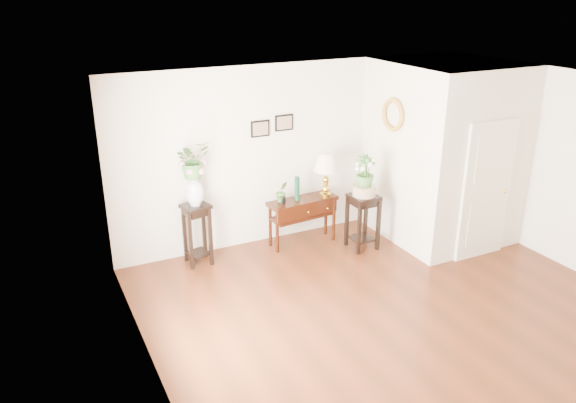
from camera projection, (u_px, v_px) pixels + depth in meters
floor at (396, 313)px, 7.10m from camera, size 6.00×5.50×0.02m
ceiling at (415, 91)px, 6.08m from camera, size 6.00×5.50×0.02m
wall_back at (298, 152)px, 8.88m from camera, size 6.00×0.02×2.80m
wall_left at (150, 264)px, 5.35m from camera, size 0.02×5.50×2.80m
partition at (443, 151)px, 8.94m from camera, size 1.80×1.95×2.80m
door at (486, 191)px, 8.23m from camera, size 0.90×0.05×2.10m
art_print_left at (260, 129)px, 8.43m from camera, size 0.30×0.02×0.25m
art_print_right at (284, 123)px, 8.58m from camera, size 0.30×0.02×0.25m
wall_ornament at (393, 115)px, 8.42m from camera, size 0.07×0.51×0.51m
console_table at (302, 221)px, 8.88m from camera, size 1.15×0.47×0.75m
table_lamp at (326, 174)px, 8.79m from camera, size 0.50×0.50×0.70m
green_vase at (297, 190)px, 8.64m from camera, size 0.09×0.09×0.38m
potted_plant at (282, 193)px, 8.54m from camera, size 0.19×0.15×0.34m
plant_stand_a at (197, 234)px, 8.21m from camera, size 0.44×0.44×0.93m
porcelain_vase at (194, 190)px, 7.96m from camera, size 0.35×0.35×0.46m
lily_arrangement at (193, 160)px, 7.80m from camera, size 0.60×0.56×0.54m
plant_stand_b at (362, 222)px, 8.71m from camera, size 0.41×0.41×0.87m
ceramic_bowl at (364, 191)px, 8.52m from camera, size 0.36×0.36×0.15m
narcissus at (365, 172)px, 8.41m from camera, size 0.34×0.34×0.51m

